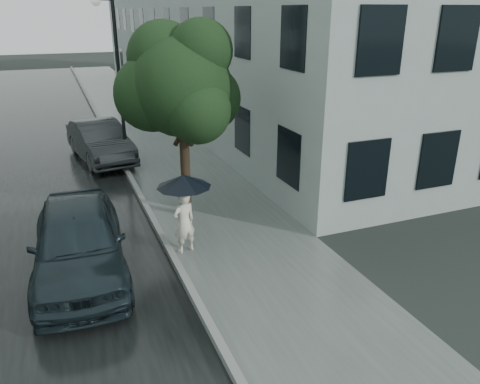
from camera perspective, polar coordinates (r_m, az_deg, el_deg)
name	(u,v)px	position (r m, az deg, el deg)	size (l,w,h in m)	color
ground	(269,284)	(9.76, 3.52, -11.18)	(120.00, 120.00, 0.00)	black
sidewalk	(156,141)	(20.47, -10.23, 6.15)	(3.50, 60.00, 0.01)	slate
kerb_near	(112,144)	(20.19, -15.33, 5.72)	(0.15, 60.00, 0.15)	slate
asphalt_road	(20,154)	(20.17, -25.20, 4.20)	(6.85, 60.00, 0.00)	black
building_near	(213,24)	(28.41, -3.29, 19.77)	(7.02, 36.00, 9.00)	#8E9B97
pedestrian	(184,222)	(10.70, -6.81, -3.66)	(0.54, 0.35, 1.48)	silver
umbrella	(184,181)	(10.32, -6.88, 1.36)	(1.44, 1.44, 0.99)	black
street_tree	(181,85)	(12.00, -7.25, 12.84)	(3.26, 2.96, 5.10)	#332619
lamp_post	(115,75)	(16.62, -15.00, 13.65)	(0.82, 0.47, 5.67)	black
car_near	(78,241)	(10.26, -19.09, -5.70)	(1.83, 4.55, 1.55)	black
car_far	(100,141)	(18.10, -16.70, 5.96)	(1.52, 4.36, 1.44)	#272A2D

